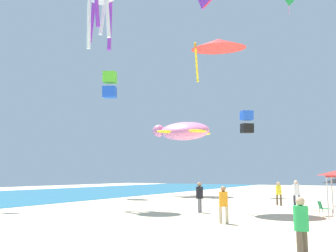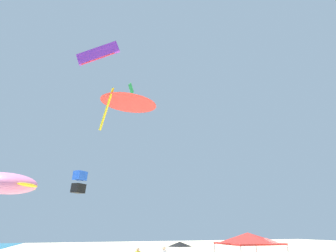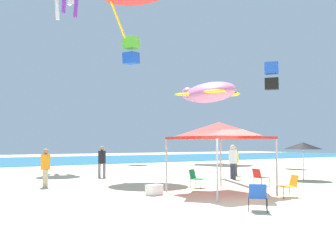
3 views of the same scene
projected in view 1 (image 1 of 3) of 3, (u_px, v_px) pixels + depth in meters
The scene contains 10 objects.
folding_chair_near_cooler at pixel (323, 207), 19.62m from camera, with size 0.74×0.79×0.82m.
person_near_umbrella at pixel (279, 192), 26.37m from camera, with size 0.42×0.45×1.75m.
person_kite_handler at pixel (200, 195), 21.48m from camera, with size 0.49×0.43×1.83m.
person_far_stroller at pixel (296, 192), 24.27m from camera, with size 0.45×0.49×1.91m.
person_by_tent at pixel (301, 222), 9.60m from camera, with size 0.43×0.40×1.68m.
person_watching_sky at pixel (223, 201), 16.65m from camera, with size 0.42×0.47×1.75m.
kite_box_lime at pixel (110, 85), 37.67m from camera, with size 1.85×1.81×2.89m.
kite_delta_red at pixel (218, 44), 23.89m from camera, with size 4.76×4.72×3.06m.
kite_box_blue at pixel (247, 122), 37.30m from camera, with size 1.62×1.62×2.44m.
kite_turtle_pink at pixel (183, 131), 39.19m from camera, with size 6.22×6.91×2.89m.
Camera 1 is at (-20.55, 1.75, 2.28)m, focal length 37.58 mm.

